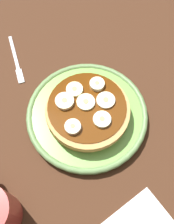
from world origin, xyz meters
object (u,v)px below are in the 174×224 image
at_px(banana_slice_3, 73,127).
at_px(banana_slice_5, 106,100).
at_px(banana_slice_0, 85,102).
at_px(plate, 87,115).
at_px(pancake_stack, 88,112).
at_px(banana_slice_1, 75,90).
at_px(banana_slice_6, 65,101).
at_px(banana_slice_4, 97,84).
at_px(banana_slice_2, 102,120).
at_px(fork, 16,61).

relative_size(banana_slice_3, banana_slice_5, 0.83).
height_order(banana_slice_0, banana_slice_3, banana_slice_3).
bearing_deg(plate, pancake_stack, -161.53).
height_order(banana_slice_1, banana_slice_6, banana_slice_6).
bearing_deg(banana_slice_3, banana_slice_4, -44.06).
xyz_separation_m(pancake_stack, banana_slice_5, (0.00, -0.03, 0.02)).
bearing_deg(banana_slice_6, banana_slice_4, -76.17).
bearing_deg(banana_slice_3, plate, -47.47).
xyz_separation_m(banana_slice_2, banana_slice_4, (0.07, -0.01, 0.00)).
bearing_deg(banana_slice_4, banana_slice_1, 86.85).
bearing_deg(banana_slice_3, banana_slice_5, -64.81).
xyz_separation_m(pancake_stack, banana_slice_0, (0.01, 0.00, 0.02)).
xyz_separation_m(banana_slice_1, banana_slice_2, (-0.07, -0.03, 0.00)).
bearing_deg(banana_slice_0, banana_slice_6, 70.07).
relative_size(banana_slice_2, banana_slice_4, 1.14).
bearing_deg(fork, pancake_stack, -148.50).
distance_m(banana_slice_3, banana_slice_6, 0.05).
distance_m(banana_slice_0, banana_slice_5, 0.04).
height_order(banana_slice_0, banana_slice_5, same).
bearing_deg(fork, plate, -148.21).
bearing_deg(plate, banana_slice_0, 15.45).
height_order(banana_slice_4, banana_slice_6, same).
height_order(plate, pancake_stack, pancake_stack).
height_order(banana_slice_5, fork, banana_slice_5).
bearing_deg(plate, banana_slice_4, -40.57).
relative_size(pancake_stack, fork, 1.23).
distance_m(banana_slice_0, banana_slice_6, 0.04).
bearing_deg(banana_slice_0, banana_slice_2, -156.03).
bearing_deg(pancake_stack, banana_slice_1, 17.51).
height_order(banana_slice_2, banana_slice_5, banana_slice_2).
distance_m(plate, banana_slice_5, 0.05).
height_order(banana_slice_2, banana_slice_4, banana_slice_4).
bearing_deg(banana_slice_2, fork, 30.81).
relative_size(plate, banana_slice_4, 8.30).
xyz_separation_m(plate, banana_slice_0, (0.01, 0.00, 0.04)).
distance_m(banana_slice_0, banana_slice_3, 0.05).
xyz_separation_m(banana_slice_3, banana_slice_5, (0.03, -0.07, -0.00)).
distance_m(banana_slice_1, banana_slice_6, 0.03).
distance_m(plate, banana_slice_4, 0.06).
height_order(banana_slice_0, banana_slice_6, banana_slice_6).
xyz_separation_m(banana_slice_0, fork, (0.16, 0.10, -0.05)).
relative_size(banana_slice_2, banana_slice_5, 0.93).
xyz_separation_m(banana_slice_0, banana_slice_1, (0.03, 0.01, 0.00)).
relative_size(banana_slice_0, banana_slice_2, 1.06).
distance_m(pancake_stack, banana_slice_3, 0.05).
xyz_separation_m(banana_slice_1, banana_slice_6, (-0.02, 0.02, 0.00)).
relative_size(pancake_stack, banana_slice_6, 4.67).
distance_m(banana_slice_3, banana_slice_4, 0.10).
bearing_deg(plate, banana_slice_6, 61.44).
distance_m(banana_slice_1, banana_slice_3, 0.08).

